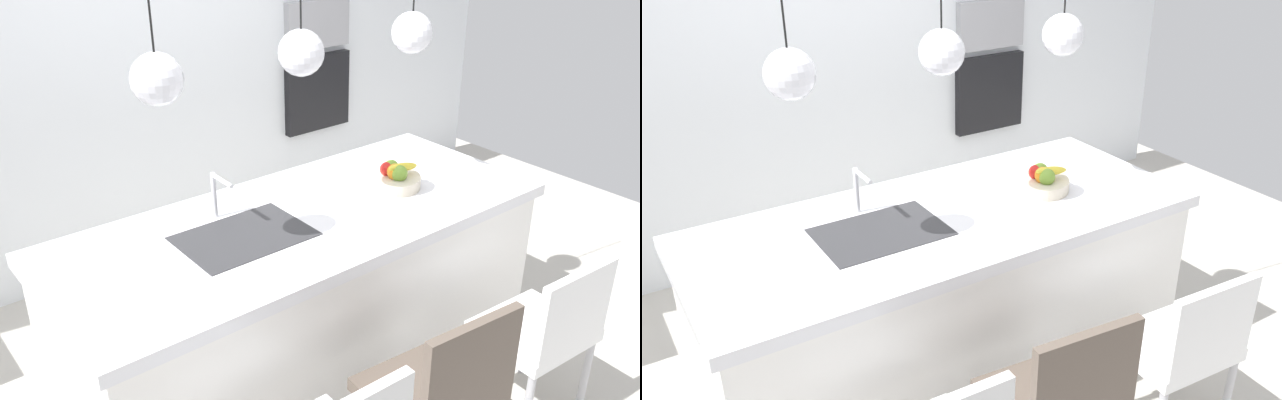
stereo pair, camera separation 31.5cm
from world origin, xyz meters
TOP-DOWN VIEW (x-y plane):
  - floor at (0.00, 0.00)m, footprint 6.60×6.60m
  - back_wall at (0.00, 1.65)m, footprint 6.00×0.10m
  - kitchen_island at (0.00, 0.00)m, footprint 2.36×0.98m
  - sink_basin at (-0.32, 0.00)m, footprint 0.56×0.40m
  - faucet at (-0.32, 0.21)m, footprint 0.02×0.17m
  - fruit_bowl at (0.55, -0.02)m, footprint 0.29×0.29m
  - microwave at (1.33, 1.58)m, footprint 0.54×0.08m
  - oven at (1.33, 1.58)m, footprint 0.56×0.08m
  - chair_middle at (-0.04, -0.93)m, footprint 0.50×0.50m
  - chair_far at (0.66, -0.92)m, footprint 0.50×0.44m
  - pendant_light_left at (-0.65, 0.00)m, footprint 0.20×0.20m
  - pendant_light_center at (0.00, 0.00)m, footprint 0.20×0.20m
  - pendant_light_right at (0.65, 0.00)m, footprint 0.20×0.20m

SIDE VIEW (x-z plane):
  - floor at x=0.00m, z-range 0.00..0.00m
  - kitchen_island at x=0.00m, z-range 0.00..0.91m
  - chair_far at x=0.66m, z-range 0.07..0.92m
  - chair_middle at x=-0.04m, z-range 0.06..0.99m
  - oven at x=1.33m, z-range 0.61..1.17m
  - sink_basin at x=-0.32m, z-range 0.90..0.91m
  - fruit_bowl at x=0.55m, z-range 0.89..1.03m
  - faucet at x=-0.32m, z-range 0.94..1.16m
  - back_wall at x=0.00m, z-range 0.00..2.60m
  - microwave at x=1.33m, z-range 1.22..1.56m
  - pendant_light_left at x=-0.65m, z-range 1.27..2.06m
  - pendant_light_center at x=0.00m, z-range 1.27..2.06m
  - pendant_light_right at x=0.65m, z-range 1.27..2.06m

